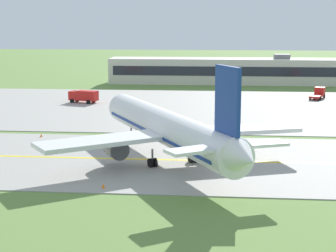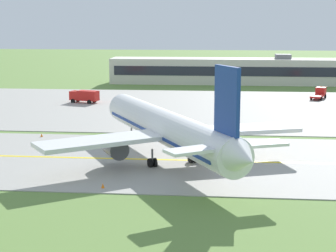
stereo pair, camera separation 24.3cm
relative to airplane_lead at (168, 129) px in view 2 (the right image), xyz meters
The scene contains 10 objects.
ground_plane 4.39m from the airplane_lead, 145.06° to the left, with size 500.00×500.00×0.00m, color olive.
taxiway_strip 4.34m from the airplane_lead, 145.06° to the left, with size 240.00×28.00×0.10m, color #9E9B93.
apron_pad 43.93m from the airplane_lead, 78.42° to the left, with size 140.00×52.00×0.10m, color #9E9B93.
taxiway_centreline 4.29m from the airplane_lead, 145.06° to the left, with size 220.00×0.60×0.01m, color yellow.
airplane_lead is the anchor object (origin of this frame).
service_truck_baggage 64.30m from the airplane_lead, 64.87° to the left, with size 4.30×6.70×2.59m.
service_truck_fuel 51.90m from the airplane_lead, 114.74° to the left, with size 6.33×3.68×2.60m.
terminal_building 86.18m from the airplane_lead, 83.88° to the left, with size 64.87×9.16×7.89m.
traffic_cone_near_edge 23.85m from the airplane_lead, 147.03° to the left, with size 0.44×0.44×0.60m, color orange.
traffic_cone_mid_edge 13.32m from the airplane_lead, 115.80° to the right, with size 0.44×0.44×0.60m, color orange.
Camera 2 is at (7.58, -67.16, 17.04)m, focal length 60.90 mm.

